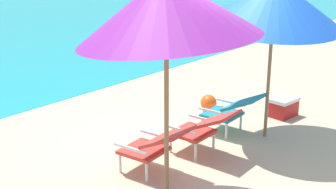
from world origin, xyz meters
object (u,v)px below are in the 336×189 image
beach_umbrella_right (274,2)px  lounge_chair_right (232,109)px  beach_ball (209,103)px  cooler_box (284,107)px  lounge_chair_left (155,144)px  lounge_chair_center (203,127)px  beach_umbrella_left (166,7)px

beach_umbrella_right → lounge_chair_right: bearing=120.7°
beach_ball → cooler_box: bearing=-62.0°
lounge_chair_left → lounge_chair_center: bearing=-7.0°
lounge_chair_left → beach_umbrella_right: size_ratio=0.34×
beach_ball → cooler_box: size_ratio=0.56×
lounge_chair_left → beach_umbrella_right: 2.56m
lounge_chair_left → lounge_chair_right: 1.71m
lounge_chair_right → beach_ball: lounge_chair_right is taller
beach_umbrella_right → cooler_box: 2.08m
lounge_chair_right → cooler_box: lounge_chair_right is taller
beach_umbrella_right → cooler_box: beach_umbrella_right is taller
lounge_chair_right → beach_ball: size_ratio=3.22×
lounge_chair_center → beach_umbrella_left: beach_umbrella_left is taller
beach_ball → lounge_chair_left: bearing=-159.3°
beach_umbrella_left → lounge_chair_left: bearing=53.2°
beach_umbrella_left → cooler_box: size_ratio=5.21×
beach_umbrella_right → lounge_chair_left: bearing=167.5°
lounge_chair_center → cooler_box: bearing=-3.6°
lounge_chair_left → beach_umbrella_left: (-0.40, -0.54, 1.76)m
lounge_chair_right → lounge_chair_center: bearing=-173.5°
lounge_chair_center → cooler_box: 2.09m
lounge_chair_center → beach_umbrella_right: (1.11, -0.33, 1.59)m
beach_umbrella_left → beach_umbrella_right: (2.37, 0.11, -0.17)m
beach_ball → cooler_box: cooler_box is taller
lounge_chair_left → lounge_chair_center: same height
beach_umbrella_right → beach_ball: bearing=74.3°
lounge_chair_left → beach_umbrella_right: (1.96, -0.43, 1.59)m
lounge_chair_center → lounge_chair_right: size_ratio=0.99×
beach_umbrella_left → beach_ball: beach_umbrella_left is taller
beach_umbrella_left → beach_umbrella_right: 2.38m
beach_umbrella_right → beach_ball: 2.30m
beach_umbrella_left → beach_ball: bearing=27.5°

